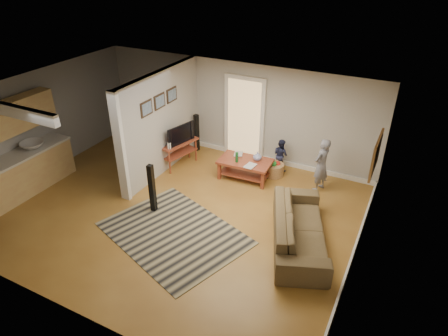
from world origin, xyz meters
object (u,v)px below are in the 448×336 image
(speaker_left, at_px, (152,188))
(toddler, at_px, (280,169))
(coffee_table, at_px, (246,164))
(sofa, at_px, (298,242))
(speaker_right, at_px, (197,133))
(child, at_px, (318,189))
(tv_console, at_px, (179,144))
(toy_basket, at_px, (274,169))

(speaker_left, relative_size, toddler, 1.33)
(coffee_table, bearing_deg, sofa, -42.84)
(coffee_table, distance_m, speaker_left, 2.44)
(speaker_left, xyz_separation_m, toddler, (1.80, 2.90, -0.55))
(speaker_left, relative_size, speaker_right, 1.06)
(child, bearing_deg, toddler, -92.75)
(coffee_table, xyz_separation_m, speaker_left, (-1.20, -2.12, 0.17))
(toddler, bearing_deg, tv_console, 48.94)
(child, bearing_deg, coffee_table, -59.70)
(speaker_left, xyz_separation_m, speaker_right, (-0.62, 2.90, -0.03))
(speaker_right, bearing_deg, coffee_table, -7.93)
(tv_console, bearing_deg, speaker_right, 108.19)
(coffee_table, bearing_deg, speaker_right, 156.78)
(child, bearing_deg, sofa, 25.18)
(sofa, height_order, toddler, toddler)
(speaker_right, bearing_deg, tv_console, -71.20)
(speaker_right, bearing_deg, toddler, 15.29)
(toy_basket, distance_m, toddler, 0.38)
(coffee_table, xyz_separation_m, tv_console, (-1.76, -0.19, 0.22))
(sofa, distance_m, speaker_right, 4.52)
(coffee_table, height_order, speaker_left, speaker_left)
(child, height_order, toddler, child)
(speaker_left, xyz_separation_m, toy_basket, (1.77, 2.56, -0.38))
(child, bearing_deg, speaker_left, -29.88)
(sofa, xyz_separation_m, speaker_left, (-3.09, -0.37, 0.55))
(tv_console, xyz_separation_m, child, (3.48, 0.49, -0.60))
(speaker_left, bearing_deg, child, 35.25)
(tv_console, bearing_deg, toddler, 37.06)
(speaker_left, bearing_deg, sofa, 2.45)
(speaker_right, xyz_separation_m, toy_basket, (2.39, -0.34, -0.35))
(speaker_right, height_order, child, speaker_right)
(coffee_table, bearing_deg, child, 9.80)
(toy_basket, height_order, child, child)
(child, relative_size, toddler, 1.55)
(speaker_right, bearing_deg, child, 7.52)
(toddler, bearing_deg, toy_basket, 111.81)
(coffee_table, xyz_separation_m, speaker_right, (-1.82, 0.78, 0.14))
(sofa, relative_size, toddler, 2.88)
(sofa, xyz_separation_m, toddler, (-1.29, 2.53, 0.00))
(toy_basket, bearing_deg, coffee_table, -142.27)
(tv_console, bearing_deg, sofa, -8.49)
(sofa, xyz_separation_m, child, (-0.17, 2.05, 0.00))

